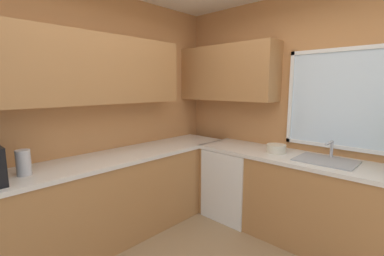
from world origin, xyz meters
TOP-DOWN VIEW (x-y plane):
  - room_shell at (-0.77, 0.50)m, footprint 3.56×3.56m
  - counter_run_left at (-1.41, 0.00)m, footprint 0.65×3.17m
  - counter_run_back at (0.21, 1.41)m, footprint 2.65×0.65m
  - dishwasher at (-0.75, 1.38)m, footprint 0.60×0.60m
  - kettle at (-1.39, -0.74)m, footprint 0.11×0.11m
  - sink_assembly at (0.29, 1.42)m, footprint 0.54×0.40m
  - bowl at (-0.23, 1.41)m, footprint 0.21×0.21m

SIDE VIEW (x-z plane):
  - dishwasher at x=-0.75m, z-range 0.00..0.86m
  - counter_run_left at x=-1.41m, z-range 0.00..0.91m
  - counter_run_back at x=0.21m, z-range 0.00..0.91m
  - sink_assembly at x=0.29m, z-range 0.82..1.01m
  - bowl at x=-0.23m, z-range 0.91..1.00m
  - kettle at x=-1.39m, z-range 0.91..1.12m
  - room_shell at x=-0.77m, z-range 0.49..3.20m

